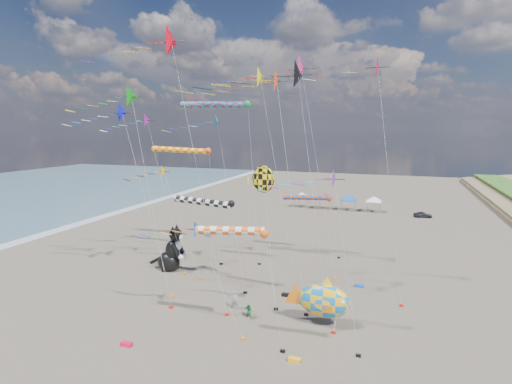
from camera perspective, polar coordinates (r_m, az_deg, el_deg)
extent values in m
plane|color=#50473B|center=(31.45, -9.03, -23.48)|extent=(260.00, 260.00, 0.00)
cone|color=#108115|center=(38.20, -16.70, 13.00)|extent=(2.00, 2.14, 2.21)
cylinder|color=#B2B2B2|center=(37.94, -14.33, -1.85)|extent=(2.80, 0.02, 19.74)
cube|color=black|center=(40.19, -12.06, -15.81)|extent=(0.36, 0.24, 0.20)
cone|color=#1881CF|center=(52.35, -4.91, 9.97)|extent=(1.82, 1.95, 2.01)
cylinder|color=#B2B2B2|center=(52.47, -3.59, 0.26)|extent=(2.42, 0.02, 17.73)
cube|color=black|center=(54.06, -2.31, -9.02)|extent=(0.36, 0.24, 0.20)
cone|color=purple|center=(28.91, 12.29, 1.63)|extent=(1.57, 1.68, 1.74)
cylinder|color=#B2B2B2|center=(30.38, 13.39, -10.91)|extent=(1.62, 0.02, 13.23)
cube|color=black|center=(33.09, 14.43, -21.69)|extent=(0.36, 0.24, 0.20)
cone|color=#0C12DC|center=(41.07, -17.37, 10.84)|extent=(2.03, 2.17, 2.24)
cylinder|color=#B2B2B2|center=(40.65, -14.60, -2.08)|extent=(3.85, 0.02, 18.44)
cube|color=black|center=(42.34, -11.88, -14.47)|extent=(0.36, 0.24, 0.20)
cone|color=#E4F109|center=(39.92, 2.74, 16.21)|extent=(2.08, 2.22, 2.29)
cylinder|color=#B2B2B2|center=(39.70, 4.39, 0.42)|extent=(2.58, 0.02, 21.85)
cube|color=black|center=(42.39, 5.93, -14.29)|extent=(0.36, 0.24, 0.20)
cone|color=#F73F15|center=(35.20, 4.33, 15.73)|extent=(2.18, 2.34, 2.41)
cylinder|color=#B2B2B2|center=(35.27, 5.80, -1.41)|extent=(2.16, 0.02, 20.97)
cube|color=black|center=(38.31, 7.17, -16.97)|extent=(0.36, 0.24, 0.20)
cone|color=#FFB10D|center=(45.25, -11.76, 2.71)|extent=(1.51, 1.62, 1.67)
cylinder|color=#B2B2B2|center=(45.50, -9.82, -4.88)|extent=(3.16, 0.02, 12.02)
cube|color=black|center=(46.56, -7.89, -12.14)|extent=(0.36, 0.24, 0.20)
cone|color=#F7237D|center=(44.66, 8.87, 17.23)|extent=(3.10, 3.32, 3.43)
cylinder|color=#B2B2B2|center=(44.27, 10.16, 2.14)|extent=(2.62, 0.02, 23.30)
cube|color=black|center=(46.87, 11.35, -12.09)|extent=(0.36, 0.24, 0.20)
cone|color=red|center=(36.54, -10.00, 20.36)|extent=(2.65, 2.84, 2.92)
cylinder|color=#B2B2B2|center=(35.32, -6.99, 1.16)|extent=(3.54, 0.02, 24.11)
cube|color=black|center=(38.12, -4.15, -17.06)|extent=(0.36, 0.24, 0.20)
cone|color=red|center=(39.04, 19.54, 16.89)|extent=(2.25, 2.41, 2.48)
cylinder|color=#B2B2B2|center=(39.03, 19.80, 0.26)|extent=(1.57, 0.02, 22.52)
cube|color=black|center=(42.11, 20.06, -14.98)|extent=(0.36, 0.24, 0.20)
cone|color=blue|center=(31.90, -5.84, -5.90)|extent=(1.63, 1.75, 1.80)
cylinder|color=#B2B2B2|center=(32.83, -3.81, -13.41)|extent=(2.37, 0.02, 8.66)
cube|color=black|center=(34.27, -1.81, -20.23)|extent=(0.36, 0.24, 0.20)
cone|color=black|center=(36.90, 6.66, 16.46)|extent=(2.67, 2.86, 2.94)
cylinder|color=#B2B2B2|center=(36.80, 8.44, -0.48)|extent=(2.78, 0.02, 21.66)
cube|color=black|center=(39.77, 10.09, -16.03)|extent=(0.36, 0.24, 0.20)
cone|color=#85178D|center=(46.34, -13.21, 9.96)|extent=(1.61, 1.72, 1.77)
cylinder|color=#B2B2B2|center=(46.40, -11.60, -1.03)|extent=(2.37, 0.02, 17.79)
cube|color=black|center=(48.12, -10.04, -11.48)|extent=(0.36, 0.24, 0.20)
cylinder|color=#BF3F0D|center=(53.11, 7.15, -0.77)|extent=(6.07, 0.69, 0.69)
sphere|color=#BF3F0D|center=(52.56, 10.39, -0.95)|extent=(0.73, 0.73, 0.73)
cylinder|color=#B2B2B2|center=(53.27, 11.07, -5.17)|extent=(1.52, 0.02, 7.88)
cube|color=black|center=(54.23, 11.74, -9.15)|extent=(0.36, 0.24, 0.20)
cylinder|color=#EE5710|center=(30.56, -3.74, -5.51)|extent=(5.53, 0.66, 0.66)
sphere|color=#EE5710|center=(29.61, 1.21, -5.97)|extent=(0.70, 0.70, 0.70)
cylinder|color=#B2B2B2|center=(30.91, 2.54, -14.34)|extent=(1.52, 0.02, 9.19)
cube|color=black|center=(32.77, 3.83, -21.73)|extent=(0.36, 0.24, 0.20)
cylinder|color=#188448|center=(50.26, -6.01, 12.29)|extent=(8.82, 0.85, 0.85)
sphere|color=#188448|center=(48.53, -1.19, 12.45)|extent=(0.89, 0.89, 0.89)
cylinder|color=#B2B2B2|center=(48.69, -0.33, 0.80)|extent=(1.52, 0.02, 19.75)
cube|color=black|center=(50.78, 0.49, -10.23)|extent=(0.36, 0.24, 0.20)
cylinder|color=#FF4F15|center=(50.71, -10.73, 5.90)|extent=(7.66, 0.69, 0.69)
sphere|color=#FF4F15|center=(48.90, -6.83, 5.89)|extent=(0.73, 0.73, 0.73)
cylinder|color=#B2B2B2|center=(49.47, -5.89, -2.37)|extent=(1.52, 0.02, 14.22)
cube|color=black|center=(51.01, -4.99, -10.17)|extent=(0.36, 0.24, 0.20)
cylinder|color=black|center=(41.72, -7.68, -1.40)|extent=(6.49, 0.72, 0.72)
sphere|color=black|center=(40.36, -3.58, -1.69)|extent=(0.75, 0.75, 0.75)
cylinder|color=#B2B2B2|center=(41.21, -2.54, -8.16)|extent=(1.52, 0.02, 9.36)
cube|color=black|center=(42.53, -1.53, -14.17)|extent=(0.36, 0.24, 0.20)
ellipsoid|color=yellow|center=(38.18, 1.02, 1.82)|extent=(2.20, 0.40, 2.64)
cone|color=yellow|center=(38.68, -1.09, 1.91)|extent=(0.12, 1.80, 1.80)
cylinder|color=#B2B2B2|center=(38.18, 1.95, -7.44)|extent=(2.03, 2.03, 12.06)
cube|color=black|center=(39.14, 2.89, -16.32)|extent=(0.36, 0.24, 0.20)
ellipsoid|color=#1272B6|center=(35.82, 9.72, -15.08)|extent=(4.44, 1.80, 2.95)
cone|color=orange|center=(36.28, 5.60, -14.67)|extent=(2.17, 0.13, 2.17)
cone|color=yellow|center=(35.21, 10.11, -12.92)|extent=(1.58, 0.11, 1.58)
cylinder|color=#B2B2B2|center=(35.82, 11.31, -17.59)|extent=(0.23, 1.04, 1.82)
cube|color=red|center=(35.76, 11.00, -19.08)|extent=(0.36, 0.24, 0.20)
imported|color=gray|center=(38.92, -3.01, -15.20)|extent=(0.73, 0.58, 1.77)
imported|color=#1D8D35|center=(37.36, -0.94, -16.71)|extent=(0.70, 0.60, 1.25)
imported|color=#3325BE|center=(37.86, -1.14, -16.48)|extent=(0.68, 0.53, 1.08)
cube|color=#FFAD15|center=(31.74, 5.52, -22.77)|extent=(0.90, 0.44, 0.30)
cube|color=black|center=(41.96, 4.33, -14.44)|extent=(0.90, 0.44, 0.30)
cube|color=blue|center=(45.42, 14.59, -12.84)|extent=(0.90, 0.44, 0.30)
cube|color=#EA103E|center=(34.97, -18.02, -19.97)|extent=(0.90, 0.44, 0.30)
cube|color=white|center=(86.54, 6.53, -0.74)|extent=(3.00, 3.00, 0.15)
pyramid|color=white|center=(86.37, 6.54, -0.05)|extent=(4.20, 4.20, 1.00)
cylinder|color=#999999|center=(85.79, 5.47, -1.58)|extent=(0.08, 0.08, 2.20)
cylinder|color=#999999|center=(85.22, 7.17, -1.69)|extent=(0.08, 0.08, 2.20)
cylinder|color=#999999|center=(88.28, 5.88, -1.29)|extent=(0.08, 0.08, 2.20)
cylinder|color=#999999|center=(87.72, 7.53, -1.39)|extent=(0.08, 0.08, 2.20)
cube|color=red|center=(85.58, 9.79, -0.92)|extent=(3.00, 3.00, 0.15)
pyramid|color=red|center=(85.41, 9.81, -0.23)|extent=(4.20, 4.20, 1.00)
cylinder|color=#999999|center=(84.75, 8.75, -1.78)|extent=(0.08, 0.08, 2.20)
cylinder|color=#999999|center=(84.32, 10.49, -1.88)|extent=(0.08, 0.08, 2.20)
cylinder|color=#999999|center=(87.26, 9.08, -1.48)|extent=(0.08, 0.08, 2.20)
cylinder|color=#999999|center=(86.85, 10.76, -1.57)|extent=(0.08, 0.08, 2.20)
cube|color=blue|center=(84.91, 13.12, -1.10)|extent=(3.00, 3.00, 0.15)
pyramid|color=blue|center=(84.73, 13.14, -0.40)|extent=(4.20, 4.20, 1.00)
cylinder|color=#999999|center=(83.99, 12.11, -1.98)|extent=(0.08, 0.08, 2.20)
cylinder|color=#999999|center=(83.71, 13.87, -2.07)|extent=(0.08, 0.08, 2.20)
cylinder|color=#999999|center=(86.53, 12.33, -1.66)|extent=(0.08, 0.08, 2.20)
cylinder|color=#999999|center=(86.26, 14.05, -1.76)|extent=(0.08, 0.08, 2.20)
cube|color=white|center=(84.52, 16.48, -1.29)|extent=(3.00, 3.00, 0.15)
pyramid|color=white|center=(84.35, 16.52, -0.58)|extent=(4.20, 4.20, 1.00)
cylinder|color=#999999|center=(83.53, 15.51, -2.17)|extent=(0.08, 0.08, 2.20)
cylinder|color=#999999|center=(83.40, 17.29, -2.26)|extent=(0.08, 0.08, 2.20)
cylinder|color=#999999|center=(86.08, 15.64, -1.85)|extent=(0.08, 0.08, 2.20)
cylinder|color=#999999|center=(85.96, 17.36, -1.94)|extent=(0.08, 0.08, 2.20)
imported|color=#26262D|center=(82.94, 22.72, -2.99)|extent=(3.51, 1.74, 1.15)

